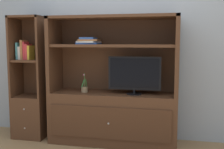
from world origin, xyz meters
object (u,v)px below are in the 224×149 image
object	(u,v)px
media_console	(113,104)
bookshelf_tall	(31,97)
potted_plant	(85,89)
magazine_stack	(89,41)
upright_book_row	(25,51)
tv_monitor	(134,74)

from	to	relation	value
media_console	bookshelf_tall	size ratio (longest dim) A/B	0.99
media_console	potted_plant	bearing A→B (deg)	-172.45
media_console	potted_plant	size ratio (longest dim) A/B	6.55
potted_plant	magazine_stack	size ratio (longest dim) A/B	0.78
media_console	upright_book_row	world-z (taller)	media_console
potted_plant	upright_book_row	xyz separation A→B (m)	(-0.88, 0.04, 0.49)
upright_book_row	media_console	bearing A→B (deg)	0.30
media_console	bookshelf_tall	distance (m)	1.19
media_console	magazine_stack	size ratio (longest dim) A/B	5.10
media_console	tv_monitor	world-z (taller)	media_console
magazine_stack	upright_book_row	xyz separation A→B (m)	(-0.93, -0.00, -0.14)
tv_monitor	magazine_stack	distance (m)	0.74
tv_monitor	upright_book_row	size ratio (longest dim) A/B	2.47
tv_monitor	media_console	bearing A→B (deg)	170.09
bookshelf_tall	tv_monitor	bearing A→B (deg)	-2.10
tv_monitor	upright_book_row	distance (m)	1.57
potted_plant	bookshelf_tall	xyz separation A→B (m)	(-0.82, 0.05, -0.16)
upright_book_row	magazine_stack	bearing A→B (deg)	0.13
magazine_stack	bookshelf_tall	bearing A→B (deg)	179.47
bookshelf_tall	upright_book_row	distance (m)	0.66
bookshelf_tall	upright_book_row	world-z (taller)	bookshelf_tall
potted_plant	bookshelf_tall	bearing A→B (deg)	176.26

